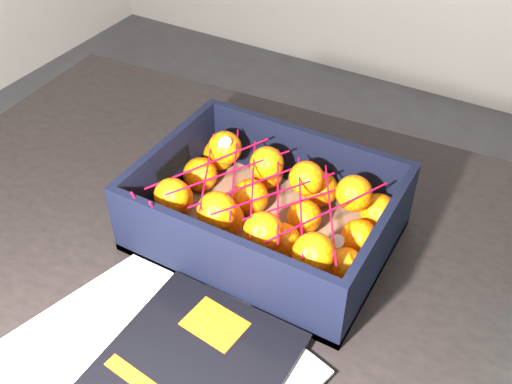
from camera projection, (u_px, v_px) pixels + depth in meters
The scene contains 5 objects.
table at pixel (248, 296), 0.93m from camera, with size 1.25×0.88×0.75m.
magazine_stack at pixel (156, 375), 0.71m from camera, with size 0.40×0.32×0.02m.
produce_crate at pixel (266, 218), 0.87m from camera, with size 0.36×0.27×0.12m.
clementine_heap at pixel (264, 210), 0.86m from camera, with size 0.34×0.25×0.10m.
mesh_net at pixel (256, 190), 0.83m from camera, with size 0.29×0.24×0.09m.
Camera 1 is at (0.41, -0.65, 1.38)m, focal length 41.53 mm.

